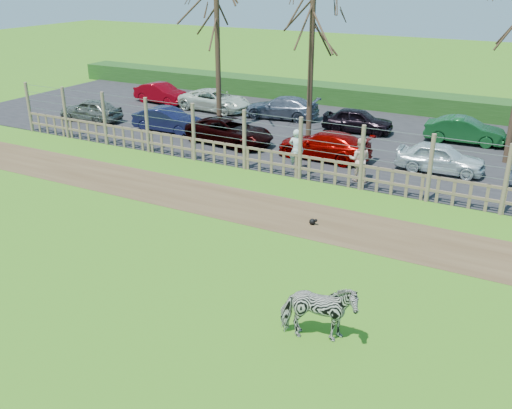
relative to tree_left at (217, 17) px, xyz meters
The scene contains 21 objects.
ground 15.17m from the tree_left, 62.53° to the right, with size 120.00×120.00×0.00m, color #58A52B.
dirt_strip 11.74m from the tree_left, 50.91° to the right, with size 34.00×2.80×0.01m, color brown.
asphalt 8.81m from the tree_left, 17.10° to the left, with size 44.00×13.00×0.04m, color #232326.
hedge 12.20m from the tree_left, 54.16° to the left, with size 46.00×2.00×1.10m, color #1E4716.
fence 9.25m from the tree_left, 34.70° to the right, with size 30.16×0.16×2.50m.
tree_left is the anchor object (origin of this frame).
tree_mid 4.67m from the tree_left, 12.53° to the left, with size 4.80×4.80×6.83m.
zebra 18.62m from the tree_left, 51.31° to the right, with size 0.79×1.72×1.46m, color gray.
visitor_a 8.45m from the tree_left, 31.73° to the right, with size 0.63×0.41×1.72m, color silver.
visitor_b 10.54m from the tree_left, 23.13° to the right, with size 0.84×0.65×1.72m, color beige.
crow 13.23m from the tree_left, 43.71° to the right, with size 0.28×0.21×0.23m.
car_0 8.90m from the tree_left, 167.72° to the right, with size 1.42×3.52×1.20m, color #60655A.
car_1 5.61m from the tree_left, 148.78° to the right, with size 1.27×3.64×1.20m, color #14183B.
car_2 5.51m from the tree_left, 46.29° to the right, with size 1.99×4.32×1.20m, color black.
car_3 8.29m from the tree_left, 15.01° to the right, with size 1.68×4.13×1.20m, color #830200.
car_4 12.34m from the tree_left, ahead, with size 1.42×3.52×1.20m, color silver.
car_7 9.08m from the tree_left, 149.53° to the left, with size 1.27×3.64×1.20m, color maroon.
car_8 6.74m from the tree_left, 124.87° to the left, with size 1.99×4.32×1.20m, color silver.
car_9 6.51m from the tree_left, 67.15° to the left, with size 1.68×4.13×1.20m, color #515B6C.
car_10 8.60m from the tree_left, 26.50° to the left, with size 1.42×3.52×1.20m, color black.
car_11 12.95m from the tree_left, 18.03° to the left, with size 1.27×3.64×1.20m, color #155523.
Camera 1 is at (8.60, -11.61, 7.79)m, focal length 40.00 mm.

